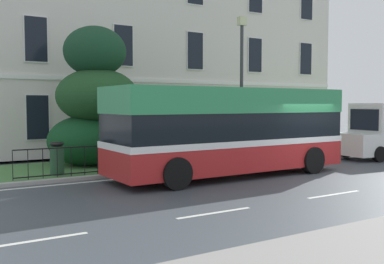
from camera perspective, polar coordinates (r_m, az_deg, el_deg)
The scene contains 7 objects.
ground_plane at distance 16.16m, azimuth 15.50°, elevation -5.47°, with size 60.00×56.00×0.18m.
georgian_townhouse at distance 26.80m, azimuth -4.27°, elevation 11.79°, with size 20.13×8.21×12.32m.
iron_verge_railing at distance 18.99m, azimuth 8.45°, elevation -2.08°, with size 19.56×0.04×0.97m.
evergreen_tree at distance 17.78m, azimuth -12.53°, elevation 3.62°, with size 3.49×3.33×5.44m.
single_decker_bus at distance 15.40m, azimuth 4.87°, elevation 0.25°, with size 8.70×2.82×3.03m.
street_lamp_post at distance 18.96m, azimuth 6.38°, elevation 6.96°, with size 0.36×0.24×6.02m.
litter_bin at distance 15.61m, azimuth -16.94°, elevation -3.21°, with size 0.47×0.47×1.12m.
Camera 1 is at (-11.68, -10.10, 2.50)m, focal length 41.54 mm.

